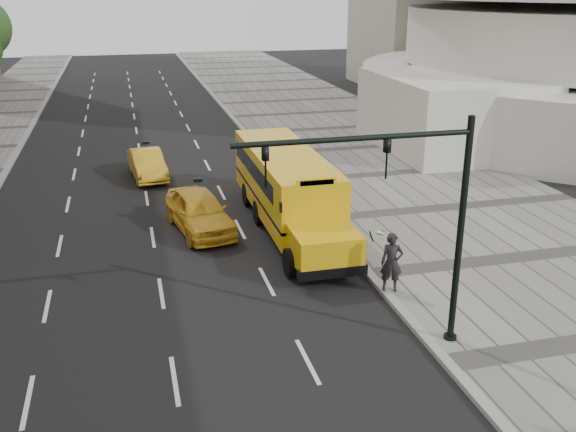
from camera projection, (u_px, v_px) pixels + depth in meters
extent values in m
plane|color=black|center=(178.00, 235.00, 25.54)|extent=(140.00, 140.00, 0.00)
cube|color=gray|center=(452.00, 208.00, 28.31)|extent=(12.00, 140.00, 0.15)
cube|color=gray|center=(322.00, 220.00, 26.91)|extent=(0.30, 140.00, 0.15)
cube|color=silver|center=(450.00, 113.00, 37.84)|extent=(8.00, 10.00, 4.40)
cube|color=#E6AE0C|center=(285.00, 181.00, 26.35)|extent=(2.50, 9.00, 2.45)
cube|color=#E6AE0C|center=(325.00, 246.00, 21.58)|extent=(2.20, 2.00, 1.10)
cube|color=black|center=(332.00, 272.00, 20.97)|extent=(2.38, 0.25, 0.35)
cube|color=black|center=(285.00, 193.00, 26.53)|extent=(2.52, 9.00, 0.12)
cube|color=black|center=(316.00, 204.00, 22.15)|extent=(2.05, 0.10, 0.90)
cube|color=black|center=(282.00, 167.00, 26.65)|extent=(2.52, 7.50, 0.70)
cube|color=#E6AE0C|center=(317.00, 182.00, 21.87)|extent=(1.40, 0.12, 0.28)
ellipsoid|color=silver|center=(384.00, 235.00, 20.39)|extent=(0.32, 0.32, 0.14)
cylinder|color=black|center=(374.00, 239.00, 20.60)|extent=(0.36, 0.47, 0.58)
cylinder|color=black|center=(290.00, 263.00, 21.80)|extent=(0.30, 1.00, 1.00)
cylinder|color=black|center=(353.00, 256.00, 22.32)|extent=(0.30, 1.00, 1.00)
cylinder|color=black|center=(259.00, 213.00, 26.53)|extent=(0.30, 1.00, 1.00)
cylinder|color=black|center=(311.00, 208.00, 27.05)|extent=(0.30, 1.00, 1.00)
cylinder|color=black|center=(247.00, 194.00, 28.80)|extent=(0.30, 1.00, 1.00)
cylinder|color=black|center=(296.00, 191.00, 29.33)|extent=(0.30, 1.00, 1.00)
imported|color=gold|center=(199.00, 211.00, 25.73)|extent=(2.72, 5.09, 1.65)
imported|color=gold|center=(147.00, 164.00, 32.78)|extent=(1.94, 4.43, 1.42)
imported|color=black|center=(392.00, 262.00, 20.30)|extent=(0.81, 0.65, 1.95)
cylinder|color=black|center=(460.00, 237.00, 16.80)|extent=(0.18, 0.18, 6.40)
cylinder|color=black|center=(450.00, 339.00, 17.85)|extent=(0.36, 0.36, 0.25)
cylinder|color=black|center=(356.00, 138.00, 15.14)|extent=(6.00, 0.14, 0.14)
imported|color=black|center=(386.00, 159.00, 15.51)|extent=(0.16, 0.20, 1.00)
imported|color=black|center=(265.00, 167.00, 14.81)|extent=(0.16, 0.20, 1.00)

